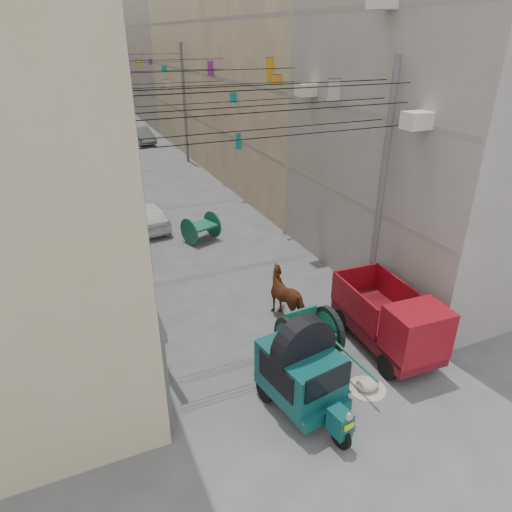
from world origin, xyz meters
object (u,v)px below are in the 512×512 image
distant_car_grey (141,135)px  second_cart (201,227)px  mini_truck (395,327)px  feed_sack (367,384)px  horse (289,295)px  distant_car_green (98,124)px  auto_rickshaw (302,370)px  tonga_cart (309,335)px  distant_car_white (147,215)px

distant_car_grey → second_cart: bearing=-101.9°
mini_truck → distant_car_grey: size_ratio=0.93×
feed_sack → horse: 3.99m
horse → distant_car_green: bearing=-102.8°
auto_rickshaw → feed_sack: size_ratio=4.67×
tonga_cart → feed_sack: bearing=-70.1°
tonga_cart → distant_car_green: tonga_cart is taller
distant_car_white → distant_car_grey: bearing=-106.0°
distant_car_grey → horse: bearing=-99.4°
tonga_cart → distant_car_grey: (1.25, 31.23, -0.10)m
mini_truck → distant_car_white: size_ratio=1.02×
feed_sack → distant_car_green: bearing=93.1°
mini_truck → distant_car_white: 13.45m
tonga_cart → distant_car_green: size_ratio=0.80×
auto_rickshaw → distant_car_green: auto_rickshaw is taller
tonga_cart → second_cart: size_ratio=1.89×
second_cart → distant_car_green: bearing=72.5°
tonga_cart → auto_rickshaw: bearing=-127.8°
mini_truck → second_cart: mini_truck is taller
auto_rickshaw → distant_car_green: (-0.29, 40.47, -0.59)m
auto_rickshaw → tonga_cart: 2.08m
tonga_cart → distant_car_grey: tonga_cart is taller
auto_rickshaw → horse: size_ratio=1.55×
mini_truck → horse: 3.53m
distant_car_white → distant_car_green: size_ratio=0.90×
tonga_cart → feed_sack: size_ratio=5.18×
auto_rickshaw → second_cart: size_ratio=1.70×
auto_rickshaw → mini_truck: 3.52m
second_cart → horse: bearing=-103.5°
second_cart → horse: (0.77, -7.12, 0.14)m
auto_rickshaw → mini_truck: (3.43, 0.76, -0.20)m
tonga_cart → second_cart: bearing=89.2°
tonga_cart → distant_car_grey: size_ratio=0.82×
tonga_cart → mini_truck: (2.26, -0.91, 0.23)m
tonga_cart → second_cart: tonga_cart is taller
mini_truck → distant_car_green: size_ratio=0.92×
feed_sack → horse: horse is taller
tonga_cart → feed_sack: (0.76, -1.81, -0.59)m
auto_rickshaw → horse: (1.62, 3.78, -0.38)m
tonga_cart → feed_sack: tonga_cart is taller
mini_truck → distant_car_green: (-3.73, 39.72, -0.39)m
distant_car_grey → auto_rickshaw: bearing=-102.0°
second_cart → distant_car_grey: distant_car_grey is taller
auto_rickshaw → tonga_cart: size_ratio=0.90×
second_cart → distant_car_grey: 22.05m
second_cart → distant_car_white: 3.17m
horse → distant_car_green: size_ratio=0.47×
second_cart → feed_sack: bearing=-104.2°
second_cart → distant_car_green: second_cart is taller
distant_car_white → distant_car_grey: size_ratio=0.92×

